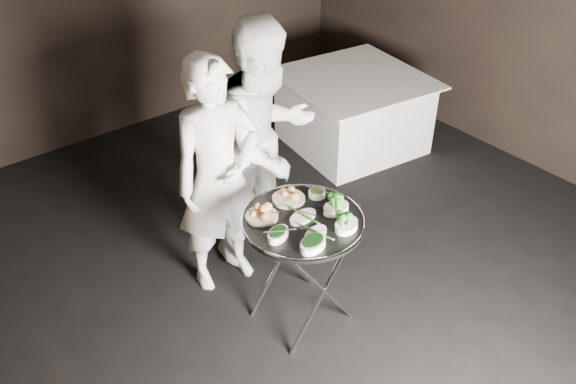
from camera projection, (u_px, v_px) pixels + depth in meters
floor at (323, 346)px, 3.98m from camera, size 6.00×7.00×0.05m
tray_stand at (303, 266)px, 3.91m from camera, size 0.55×0.47×0.81m
serving_tray at (303, 221)px, 3.70m from camera, size 0.77×0.77×0.04m
potato_plate_a at (262, 213)px, 3.70m from camera, size 0.20×0.20×0.07m
potato_plate_b at (289, 196)px, 3.85m from camera, size 0.21×0.21×0.08m
greens_bowl at (317, 192)px, 3.89m from camera, size 0.12×0.12×0.06m
asparagus_plate_a at (303, 216)px, 3.70m from camera, size 0.21×0.13×0.04m
asparagus_plate_b at (316, 233)px, 3.57m from camera, size 0.20×0.14×0.04m
spinach_bowl_a at (278, 233)px, 3.54m from camera, size 0.19×0.16×0.07m
spinach_bowl_b at (313, 243)px, 3.46m from camera, size 0.21×0.16×0.08m
broccoli_bowl_a at (336, 207)px, 3.75m from camera, size 0.18×0.14×0.07m
broccoli_bowl_b at (346, 224)px, 3.61m from camera, size 0.20×0.17×0.07m
serving_utensils at (298, 207)px, 3.72m from camera, size 0.58×0.44×0.01m
waiter_left at (218, 178)px, 4.03m from camera, size 0.66×0.47×1.71m
waiter_right at (267, 142)px, 4.32m from camera, size 0.95×0.78×1.81m
dining_table at (353, 111)px, 5.89m from camera, size 1.25×1.25×0.71m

